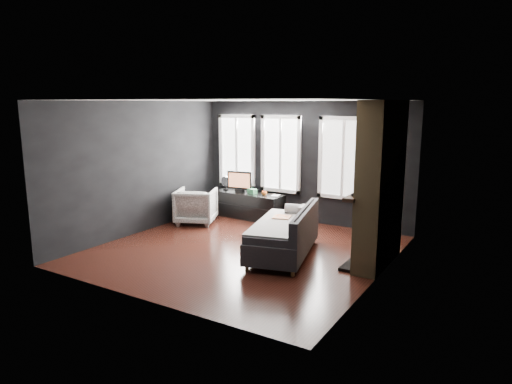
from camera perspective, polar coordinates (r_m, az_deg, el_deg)
The scene contains 18 objects.
floor at distance 8.43m, azimuth -1.65°, elevation -7.29°, with size 5.00×5.00×0.00m, color black.
ceiling at distance 8.00m, azimuth -1.76°, elevation 11.39°, with size 5.00×5.00×0.00m, color white.
wall_back at distance 10.27m, azimuth 5.92°, elevation 3.73°, with size 5.00×0.02×2.70m, color black.
wall_left at distance 9.68m, azimuth -14.24°, elevation 2.99°, with size 0.02×5.00×2.70m, color black.
wall_right at distance 7.08m, azimuth 15.53°, elevation 0.03°, with size 0.02×5.00×2.70m, color black.
windows at distance 10.35m, azimuth 3.66°, elevation 9.54°, with size 4.00×0.16×1.76m, color white, non-canonical shape.
fireplace at distance 7.70m, azimuth 15.33°, elevation 0.92°, with size 0.70×1.62×2.70m, color #93724C, non-canonical shape.
sofa at distance 8.04m, azimuth 3.42°, elevation -4.96°, with size 1.02×2.03×0.87m, color #262629, non-canonical shape.
stripe_pillow at distance 8.47m, azimuth 5.78°, elevation -2.81°, with size 0.08×0.33×0.33m, color gray.
armchair at distance 10.27m, azimuth -7.52°, elevation -1.52°, with size 0.84×0.78×0.86m, color silver.
media_console at distance 10.68m, azimuth -0.95°, elevation -1.67°, with size 1.73×0.54×0.59m, color black, non-canonical shape.
monitor at distance 10.69m, azimuth -2.06°, elevation 1.49°, with size 0.62×0.13×0.56m, color black, non-canonical shape.
desk_fan at distance 10.95m, azimuth -3.81°, elevation 1.15°, with size 0.25×0.25×0.35m, color #A8A8A8, non-canonical shape.
mug at distance 10.32m, azimuth 1.05°, elevation -0.10°, with size 0.12×0.09×0.12m, color orange.
book at distance 10.29m, azimuth 2.05°, elevation 0.18°, with size 0.17×0.02×0.23m, color #BEB698.
storage_box at distance 10.52m, azimuth -0.49°, elevation 0.10°, with size 0.21×0.13×0.11m, color #347849.
mantel_vase at distance 8.20m, azimuth 14.52°, elevation 1.33°, with size 0.17×0.18×0.17m, color gold.
mantel_clock at distance 7.28m, azimuth 12.19°, elevation -0.34°, with size 0.11×0.11×0.04m, color black.
Camera 1 is at (4.36, -6.71, 2.66)m, focal length 32.00 mm.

